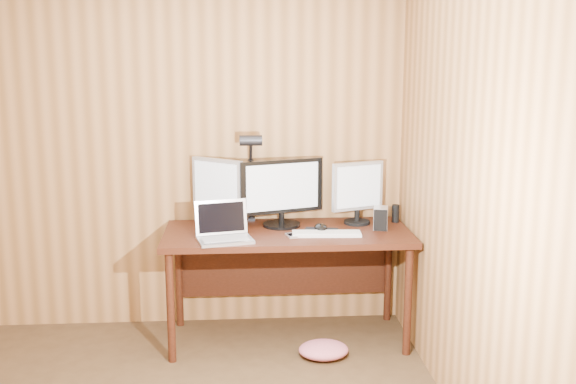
{
  "coord_description": "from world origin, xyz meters",
  "views": [
    {
      "loc": [
        0.64,
        -2.6,
        1.88
      ],
      "look_at": [
        0.93,
        1.58,
        1.02
      ],
      "focal_mm": 42.0,
      "sensor_mm": 36.0,
      "label": 1
    }
  ],
  "objects": [
    {
      "name": "keyboard",
      "position": [
        1.17,
        1.51,
        0.76
      ],
      "size": [
        0.44,
        0.16,
        0.02
      ],
      "rotation": [
        0.0,
        0.0,
        -0.06
      ],
      "color": "white",
      "rests_on": "desk"
    },
    {
      "name": "phone",
      "position": [
        0.94,
        1.49,
        0.76
      ],
      "size": [
        0.08,
        0.11,
        0.01
      ],
      "rotation": [
        0.0,
        0.0,
        0.25
      ],
      "color": "silver",
      "rests_on": "desk"
    },
    {
      "name": "speaker",
      "position": [
        1.68,
        1.82,
        0.81
      ],
      "size": [
        0.05,
        0.05,
        0.12
      ],
      "primitive_type": "cylinder",
      "color": "black",
      "rests_on": "desk"
    },
    {
      "name": "desk_lamp",
      "position": [
        0.7,
        1.86,
        1.15
      ],
      "size": [
        0.15,
        0.21,
        0.65
      ],
      "rotation": [
        0.0,
        0.0,
        -0.26
      ],
      "color": "black",
      "rests_on": "desk"
    },
    {
      "name": "laptop",
      "position": [
        0.52,
        1.46,
        0.81
      ],
      "size": [
        0.38,
        0.32,
        0.24
      ],
      "rotation": [
        0.0,
        0.0,
        0.22
      ],
      "color": "silver",
      "rests_on": "desk"
    },
    {
      "name": "mouse",
      "position": [
        1.15,
        1.61,
        0.78
      ],
      "size": [
        0.1,
        0.14,
        0.04
      ],
      "primitive_type": "ellipsoid",
      "rotation": [
        0.0,
        0.0,
        -0.22
      ],
      "color": "black",
      "rests_on": "mousepad"
    },
    {
      "name": "monitor_center",
      "position": [
        0.9,
        1.76,
        0.98
      ],
      "size": [
        0.56,
        0.25,
        0.45
      ],
      "rotation": [
        0.0,
        0.0,
        0.32
      ],
      "color": "black",
      "rests_on": "desk"
    },
    {
      "name": "hard_drive",
      "position": [
        1.55,
        1.65,
        0.82
      ],
      "size": [
        0.12,
        0.15,
        0.14
      ],
      "rotation": [
        0.0,
        0.0,
        -0.22
      ],
      "color": "silver",
      "rests_on": "desk"
    },
    {
      "name": "fabric_pile",
      "position": [
        1.14,
        1.33,
        0.05
      ],
      "size": [
        0.38,
        0.35,
        0.1
      ],
      "primitive_type": null,
      "rotation": [
        0.0,
        0.0,
        -0.34
      ],
      "color": "#D66778",
      "rests_on": "floor"
    },
    {
      "name": "desk",
      "position": [
        0.93,
        1.7,
        0.63
      ],
      "size": [
        1.6,
        0.7,
        0.75
      ],
      "color": "#36160B",
      "rests_on": "floor"
    },
    {
      "name": "monitor_right",
      "position": [
        1.42,
        1.79,
        0.98
      ],
      "size": [
        0.36,
        0.18,
        0.42
      ],
      "rotation": [
        0.0,
        0.0,
        0.36
      ],
      "color": "black",
      "rests_on": "desk"
    },
    {
      "name": "mousepad",
      "position": [
        1.15,
        1.61,
        0.75
      ],
      "size": [
        0.25,
        0.22,
        0.0
      ],
      "primitive_type": "cube",
      "rotation": [
        0.0,
        0.0,
        -0.22
      ],
      "color": "black",
      "rests_on": "desk"
    },
    {
      "name": "room_shell",
      "position": [
        0.0,
        0.0,
        1.25
      ],
      "size": [
        4.0,
        4.0,
        4.0
      ],
      "color": "#4A331C",
      "rests_on": "ground"
    },
    {
      "name": "monitor_left",
      "position": [
        0.47,
        1.8,
        1.0
      ],
      "size": [
        0.34,
        0.28,
        0.45
      ],
      "rotation": [
        0.0,
        0.0,
        -0.66
      ],
      "color": "black",
      "rests_on": "desk"
    }
  ]
}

